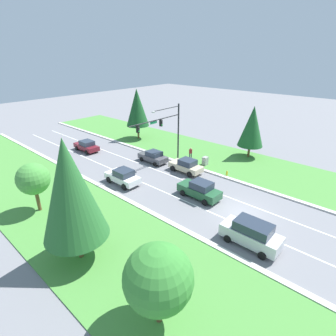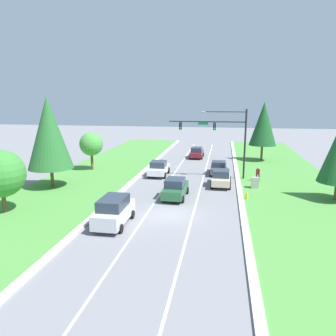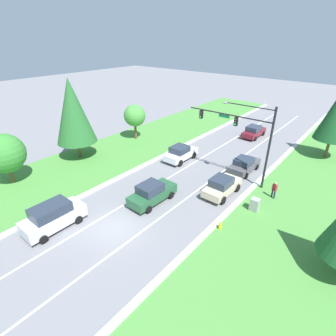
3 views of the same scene
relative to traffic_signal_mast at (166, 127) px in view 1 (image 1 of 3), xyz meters
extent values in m
plane|color=slate|center=(-3.80, -12.67, -5.21)|extent=(160.00, 160.00, 0.00)
cube|color=beige|center=(1.85, -12.67, -5.14)|extent=(0.50, 90.00, 0.15)
cube|color=beige|center=(-9.45, -12.67, -5.14)|extent=(0.50, 90.00, 0.15)
cube|color=#4C8E3D|center=(7.10, -12.67, -5.17)|extent=(10.00, 90.00, 0.08)
cube|color=#4C8E3D|center=(-14.70, -12.67, -5.17)|extent=(10.00, 90.00, 0.08)
cube|color=white|center=(-5.60, -12.67, -5.21)|extent=(0.14, 81.00, 0.01)
cube|color=white|center=(-2.00, -12.67, -5.21)|extent=(0.14, 81.00, 0.01)
cylinder|color=black|center=(2.48, 0.01, -1.33)|extent=(0.20, 0.20, 7.76)
cylinder|color=black|center=(-1.74, 0.01, 1.15)|extent=(8.43, 0.12, 0.12)
cube|color=#147042|center=(-2.16, 0.01, 0.93)|extent=(1.10, 0.04, 0.28)
cylinder|color=black|center=(0.16, 0.01, 2.24)|extent=(4.64, 0.09, 0.09)
ellipsoid|color=gray|center=(-2.16, 0.01, 2.19)|extent=(0.56, 0.28, 0.20)
cube|color=black|center=(-0.90, 0.01, 0.65)|extent=(0.28, 0.32, 0.80)
sphere|color=#2D2D2D|center=(-0.90, -0.16, 0.88)|extent=(0.16, 0.16, 0.16)
sphere|color=#2D2D2D|center=(-0.90, -0.16, 0.65)|extent=(0.16, 0.16, 0.16)
sphere|color=#23D647|center=(-0.90, -0.16, 0.42)|extent=(0.16, 0.16, 0.16)
cube|color=black|center=(-4.69, 0.01, 0.65)|extent=(0.28, 0.32, 0.80)
sphere|color=#2D2D2D|center=(-4.69, -0.16, 0.88)|extent=(0.16, 0.16, 0.16)
sphere|color=#2D2D2D|center=(-4.69, -0.16, 0.65)|extent=(0.16, 0.16, 0.16)
sphere|color=#23D647|center=(-4.69, -0.16, 0.42)|extent=(0.16, 0.16, 0.16)
cube|color=white|center=(-7.22, 0.14, -4.50)|extent=(1.92, 4.34, 0.70)
cube|color=#283342|center=(-7.22, -0.12, -3.80)|extent=(1.71, 1.96, 0.69)
cylinder|color=black|center=(-6.31, 1.49, -4.85)|extent=(0.25, 0.73, 0.73)
cylinder|color=black|center=(-8.16, 1.47, -4.85)|extent=(0.25, 0.73, 0.73)
cylinder|color=black|center=(-6.29, -1.19, -4.85)|extent=(0.25, 0.73, 0.73)
cylinder|color=black|center=(-8.13, -1.21, -4.85)|extent=(0.25, 0.73, 0.73)
cube|color=#235633|center=(-4.02, -8.19, -4.50)|extent=(1.92, 4.58, 0.80)
cube|color=#283342|center=(-4.02, -8.46, -3.74)|extent=(1.68, 2.08, 0.72)
cylinder|color=black|center=(-3.10, -6.81, -4.89)|extent=(0.26, 0.65, 0.64)
cylinder|color=black|center=(-4.86, -6.76, -4.89)|extent=(0.26, 0.65, 0.64)
cylinder|color=black|center=(-3.17, -9.61, -4.89)|extent=(0.26, 0.65, 0.64)
cylinder|color=black|center=(-4.94, -9.57, -4.89)|extent=(0.26, 0.65, 0.64)
cube|color=#4C4C51|center=(-0.33, 2.12, -4.57)|extent=(1.86, 4.25, 0.68)
cube|color=#283342|center=(-0.33, 1.87, -3.93)|extent=(1.64, 1.93, 0.59)
cylinder|color=black|center=(0.57, 3.42, -4.91)|extent=(0.25, 0.61, 0.60)
cylinder|color=black|center=(-1.18, 3.45, -4.91)|extent=(0.25, 0.61, 0.60)
cylinder|color=black|center=(0.53, 0.80, -4.91)|extent=(0.25, 0.61, 0.60)
cylinder|color=black|center=(-1.23, 0.83, -4.91)|extent=(0.25, 0.61, 0.60)
cube|color=silver|center=(-7.37, -15.39, -4.41)|extent=(1.88, 4.55, 0.98)
cube|color=#283342|center=(-7.37, -15.51, -3.54)|extent=(1.68, 2.73, 0.75)
cylinder|color=black|center=(-6.46, -13.99, -4.90)|extent=(0.24, 0.63, 0.62)
cylinder|color=black|center=(-8.28, -13.98, -4.90)|extent=(0.24, 0.63, 0.62)
cylinder|color=black|center=(-6.47, -16.81, -4.90)|extent=(0.24, 0.63, 0.62)
cylinder|color=black|center=(-8.29, -16.80, -4.90)|extent=(0.24, 0.63, 0.62)
cube|color=maroon|center=(-3.85, 12.83, -4.58)|extent=(1.84, 4.49, 0.66)
cube|color=#283342|center=(-3.85, 12.56, -3.92)|extent=(1.63, 2.03, 0.67)
cylinder|color=black|center=(-2.96, 14.20, -4.91)|extent=(0.25, 0.61, 0.61)
cylinder|color=black|center=(-4.70, 14.22, -4.91)|extent=(0.25, 0.61, 0.61)
cylinder|color=black|center=(-2.99, 11.43, -4.91)|extent=(0.25, 0.61, 0.61)
cylinder|color=black|center=(-4.74, 11.45, -4.91)|extent=(0.25, 0.61, 0.61)
cube|color=beige|center=(0.04, -3.28, -4.52)|extent=(1.87, 4.32, 0.67)
cube|color=#283342|center=(0.03, -3.54, -3.83)|extent=(1.65, 1.96, 0.69)
cylinder|color=black|center=(0.94, -1.97, -4.85)|extent=(0.25, 0.73, 0.72)
cylinder|color=black|center=(-0.83, -1.94, -4.85)|extent=(0.25, 0.73, 0.72)
cylinder|color=black|center=(0.90, -4.63, -4.85)|extent=(0.25, 0.73, 0.72)
cylinder|color=black|center=(-0.87, -4.60, -4.85)|extent=(0.25, 0.73, 0.72)
cube|color=#9E9E99|center=(3.39, -3.91, -4.62)|extent=(0.70, 0.60, 1.18)
cylinder|color=#232842|center=(3.80, -1.03, -4.79)|extent=(0.14, 0.14, 0.84)
cylinder|color=#232842|center=(4.04, -1.12, -4.79)|extent=(0.14, 0.14, 0.84)
cube|color=maroon|center=(3.92, -1.08, -4.07)|extent=(0.43, 0.35, 0.60)
sphere|color=tan|center=(3.92, -1.08, -3.63)|extent=(0.22, 0.22, 0.22)
cylinder|color=gold|center=(2.37, -7.77, -4.94)|extent=(0.20, 0.20, 0.55)
sphere|color=gold|center=(2.37, -7.77, -4.60)|extent=(0.18, 0.18, 0.18)
cylinder|color=gold|center=(2.25, -7.77, -4.91)|extent=(0.10, 0.09, 0.09)
cylinder|color=gold|center=(2.49, -7.77, -4.91)|extent=(0.10, 0.09, 0.09)
cylinder|color=brown|center=(10.07, -6.81, -4.36)|extent=(0.32, 0.32, 1.72)
cone|color=#1E5628|center=(10.07, -6.81, -0.72)|extent=(3.47, 3.47, 5.56)
cylinder|color=brown|center=(-16.07, 1.57, -4.09)|extent=(0.32, 0.32, 2.24)
sphere|color=#47933D|center=(-16.07, 1.57, -1.88)|extent=(2.90, 2.90, 2.90)
cylinder|color=brown|center=(5.61, 11.49, -4.05)|extent=(0.32, 0.32, 2.34)
cone|color=#194C23|center=(5.61, 11.49, 0.17)|extent=(3.81, 3.81, 6.09)
cylinder|color=brown|center=(-16.71, -14.54, -4.31)|extent=(0.32, 0.32, 1.80)
sphere|color=#388433|center=(-16.71, -14.54, -2.03)|extent=(3.69, 3.69, 3.69)
cylinder|color=brown|center=(-16.85, -6.85, -4.21)|extent=(0.32, 0.32, 2.01)
cone|color=#28662D|center=(-16.85, -6.85, 0.34)|extent=(4.43, 4.43, 7.09)
camera|label=1|loc=(-23.79, -21.49, 8.45)|focal=28.00mm
camera|label=2|loc=(0.16, -36.60, 3.65)|focal=35.00mm
camera|label=3|loc=(9.11, -22.05, 7.89)|focal=28.00mm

